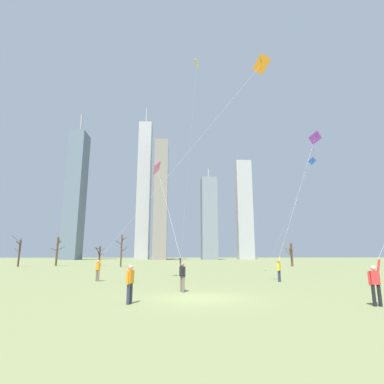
{
  "coord_description": "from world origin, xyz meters",
  "views": [
    {
      "loc": [
        -1.3,
        -15.18,
        2.05
      ],
      "look_at": [
        0.0,
        6.0,
        6.45
      ],
      "focal_mm": 28.27,
      "sensor_mm": 36.0,
      "label": 1
    }
  ],
  "objects_px": {
    "distant_kite_drifting_right_blue": "(309,169)",
    "bare_tree_center": "(19,251)",
    "kite_flyer_foreground_right_pink": "(173,235)",
    "kite_flyer_midfield_right_orange": "(131,227)",
    "kite_flyer_midfield_center_purple": "(288,235)",
    "bystander_far_off_by_trees": "(130,282)",
    "bare_tree_left_of_center": "(121,250)",
    "bare_tree_right_of_center": "(99,255)",
    "bare_tree_rightmost": "(291,254)",
    "bare_tree_leftmost": "(57,250)",
    "distant_kite_low_near_trees_yellow": "(196,78)"
  },
  "relations": [
    {
      "from": "distant_kite_low_near_trees_yellow",
      "to": "kite_flyer_midfield_center_purple",
      "type": "bearing_deg",
      "value": -46.94
    },
    {
      "from": "distant_kite_low_near_trees_yellow",
      "to": "bare_tree_right_of_center",
      "type": "xyz_separation_m",
      "value": [
        -16.16,
        26.68,
        -20.31
      ]
    },
    {
      "from": "bare_tree_leftmost",
      "to": "bare_tree_left_of_center",
      "type": "bearing_deg",
      "value": -21.85
    },
    {
      "from": "kite_flyer_midfield_center_purple",
      "to": "bare_tree_rightmost",
      "type": "height_order",
      "value": "kite_flyer_midfield_center_purple"
    },
    {
      "from": "distant_kite_low_near_trees_yellow",
      "to": "distant_kite_drifting_right_blue",
      "type": "height_order",
      "value": "distant_kite_low_near_trees_yellow"
    },
    {
      "from": "bare_tree_leftmost",
      "to": "bystander_far_off_by_trees",
      "type": "bearing_deg",
      "value": -66.35
    },
    {
      "from": "distant_kite_drifting_right_blue",
      "to": "bare_tree_right_of_center",
      "type": "xyz_separation_m",
      "value": [
        -32.41,
        19.3,
        -11.65
      ]
    },
    {
      "from": "kite_flyer_midfield_right_orange",
      "to": "distant_kite_drifting_right_blue",
      "type": "distance_m",
      "value": 28.61
    },
    {
      "from": "kite_flyer_midfield_center_purple",
      "to": "distant_kite_drifting_right_blue",
      "type": "relative_size",
      "value": 0.9
    },
    {
      "from": "bare_tree_center",
      "to": "kite_flyer_foreground_right_pink",
      "type": "bearing_deg",
      "value": -52.81
    },
    {
      "from": "bare_tree_rightmost",
      "to": "bystander_far_off_by_trees",
      "type": "bearing_deg",
      "value": -119.57
    },
    {
      "from": "bystander_far_off_by_trees",
      "to": "bare_tree_leftmost",
      "type": "height_order",
      "value": "bare_tree_leftmost"
    },
    {
      "from": "distant_kite_low_near_trees_yellow",
      "to": "bare_tree_center",
      "type": "distance_m",
      "value": 41.84
    },
    {
      "from": "bare_tree_rightmost",
      "to": "bare_tree_leftmost",
      "type": "height_order",
      "value": "bare_tree_leftmost"
    },
    {
      "from": "kite_flyer_foreground_right_pink",
      "to": "bare_tree_rightmost",
      "type": "bearing_deg",
      "value": 58.23
    },
    {
      "from": "kite_flyer_foreground_right_pink",
      "to": "kite_flyer_midfield_center_purple",
      "type": "xyz_separation_m",
      "value": [
        9.43,
        4.5,
        0.35
      ]
    },
    {
      "from": "kite_flyer_foreground_right_pink",
      "to": "bare_tree_rightmost",
      "type": "distance_m",
      "value": 40.34
    },
    {
      "from": "bystander_far_off_by_trees",
      "to": "kite_flyer_midfield_right_orange",
      "type": "bearing_deg",
      "value": 98.14
    },
    {
      "from": "bystander_far_off_by_trees",
      "to": "bare_tree_leftmost",
      "type": "xyz_separation_m",
      "value": [
        -19.73,
        45.05,
        1.89
      ]
    },
    {
      "from": "bystander_far_off_by_trees",
      "to": "bare_tree_center",
      "type": "distance_m",
      "value": 48.08
    },
    {
      "from": "bare_tree_rightmost",
      "to": "bare_tree_right_of_center",
      "type": "bearing_deg",
      "value": 172.82
    },
    {
      "from": "bare_tree_right_of_center",
      "to": "kite_flyer_midfield_right_orange",
      "type": "bearing_deg",
      "value": -73.28
    },
    {
      "from": "kite_flyer_midfield_right_orange",
      "to": "kite_flyer_midfield_center_purple",
      "type": "relative_size",
      "value": 1.13
    },
    {
      "from": "kite_flyer_midfield_center_purple",
      "to": "bystander_far_off_by_trees",
      "type": "height_order",
      "value": "kite_flyer_midfield_center_purple"
    },
    {
      "from": "bare_tree_rightmost",
      "to": "bare_tree_right_of_center",
      "type": "xyz_separation_m",
      "value": [
        -34.97,
        4.41,
        -0.16
      ]
    },
    {
      "from": "kite_flyer_midfield_center_purple",
      "to": "bare_tree_leftmost",
      "type": "height_order",
      "value": "kite_flyer_midfield_center_purple"
    },
    {
      "from": "kite_flyer_midfield_center_purple",
      "to": "bare_tree_right_of_center",
      "type": "bearing_deg",
      "value": 124.13
    },
    {
      "from": "bare_tree_right_of_center",
      "to": "bare_tree_rightmost",
      "type": "bearing_deg",
      "value": -7.18
    },
    {
      "from": "bare_tree_leftmost",
      "to": "bare_tree_right_of_center",
      "type": "distance_m",
      "value": 7.82
    },
    {
      "from": "kite_flyer_midfield_right_orange",
      "to": "bare_tree_left_of_center",
      "type": "xyz_separation_m",
      "value": [
        -5.65,
        30.07,
        -1.22
      ]
    },
    {
      "from": "distant_kite_drifting_right_blue",
      "to": "bare_tree_rightmost",
      "type": "distance_m",
      "value": 18.98
    },
    {
      "from": "bare_tree_center",
      "to": "bare_tree_right_of_center",
      "type": "height_order",
      "value": "bare_tree_center"
    },
    {
      "from": "kite_flyer_midfield_right_orange",
      "to": "bare_tree_left_of_center",
      "type": "relative_size",
      "value": 2.89
    },
    {
      "from": "kite_flyer_foreground_right_pink",
      "to": "distant_kite_drifting_right_blue",
      "type": "height_order",
      "value": "distant_kite_drifting_right_blue"
    },
    {
      "from": "bystander_far_off_by_trees",
      "to": "distant_kite_low_near_trees_yellow",
      "type": "relative_size",
      "value": 0.07
    },
    {
      "from": "kite_flyer_foreground_right_pink",
      "to": "distant_kite_drifting_right_blue",
      "type": "bearing_deg",
      "value": 46.08
    },
    {
      "from": "bystander_far_off_by_trees",
      "to": "bare_tree_rightmost",
      "type": "bearing_deg",
      "value": 60.43
    },
    {
      "from": "distant_kite_low_near_trees_yellow",
      "to": "bare_tree_left_of_center",
      "type": "xyz_separation_m",
      "value": [
        -11.27,
        21.68,
        -19.45
      ]
    },
    {
      "from": "kite_flyer_midfield_right_orange",
      "to": "bare_tree_left_of_center",
      "type": "height_order",
      "value": "kite_flyer_midfield_right_orange"
    },
    {
      "from": "bystander_far_off_by_trees",
      "to": "bare_tree_center",
      "type": "bearing_deg",
      "value": 120.94
    },
    {
      "from": "bare_tree_left_of_center",
      "to": "bare_tree_center",
      "type": "bearing_deg",
      "value": 176.0
    },
    {
      "from": "kite_flyer_foreground_right_pink",
      "to": "kite_flyer_midfield_center_purple",
      "type": "relative_size",
      "value": 0.75
    },
    {
      "from": "kite_flyer_midfield_right_orange",
      "to": "bystander_far_off_by_trees",
      "type": "relative_size",
      "value": 9.62
    },
    {
      "from": "distant_kite_drifting_right_blue",
      "to": "bare_tree_center",
      "type": "distance_m",
      "value": 49.03
    },
    {
      "from": "bare_tree_left_of_center",
      "to": "bare_tree_right_of_center",
      "type": "distance_m",
      "value": 7.05
    },
    {
      "from": "distant_kite_drifting_right_blue",
      "to": "bare_tree_left_of_center",
      "type": "xyz_separation_m",
      "value": [
        -27.52,
        14.3,
        -10.79
      ]
    },
    {
      "from": "kite_flyer_midfield_right_orange",
      "to": "kite_flyer_midfield_center_purple",
      "type": "height_order",
      "value": "kite_flyer_midfield_right_orange"
    },
    {
      "from": "kite_flyer_midfield_right_orange",
      "to": "distant_kite_drifting_right_blue",
      "type": "height_order",
      "value": "kite_flyer_midfield_right_orange"
    },
    {
      "from": "distant_kite_drifting_right_blue",
      "to": "bare_tree_center",
      "type": "xyz_separation_m",
      "value": [
        -45.17,
        15.53,
        -11.08
      ]
    },
    {
      "from": "kite_flyer_foreground_right_pink",
      "to": "bare_tree_center",
      "type": "relative_size",
      "value": 1.94
    }
  ]
}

